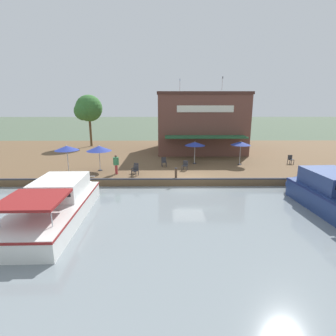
% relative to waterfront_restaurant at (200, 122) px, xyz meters
% --- Properties ---
extents(ground_plane, '(220.00, 220.00, 0.00)m').
position_rel_waterfront_restaurant_xyz_m(ground_plane, '(13.16, -2.41, -4.09)').
color(ground_plane, '#4C5B47').
extents(quay_deck, '(22.00, 56.00, 0.60)m').
position_rel_waterfront_restaurant_xyz_m(quay_deck, '(2.16, -2.41, -3.79)').
color(quay_deck, brown).
rests_on(quay_deck, ground).
extents(quay_edge_fender, '(0.20, 50.40, 0.10)m').
position_rel_waterfront_restaurant_xyz_m(quay_edge_fender, '(13.06, -2.41, -3.44)').
color(quay_edge_fender, '#2D2D33').
rests_on(quay_edge_fender, quay_deck).
extents(waterfront_restaurant, '(10.08, 10.28, 8.84)m').
position_rel_waterfront_restaurant_xyz_m(waterfront_restaurant, '(0.00, 0.00, 0.00)').
color(waterfront_restaurant, brown).
rests_on(waterfront_restaurant, quay_deck).
extents(patio_umbrella_far_corner, '(1.97, 1.97, 2.18)m').
position_rel_waterfront_restaurant_xyz_m(patio_umbrella_far_corner, '(7.52, -1.40, -1.54)').
color(patio_umbrella_far_corner, '#B7B7B7').
rests_on(patio_umbrella_far_corner, quay_deck).
extents(patio_umbrella_by_entrance, '(2.13, 2.13, 2.24)m').
position_rel_waterfront_restaurant_xyz_m(patio_umbrella_by_entrance, '(10.21, -9.96, -1.52)').
color(patio_umbrella_by_entrance, '#B7B7B7').
rests_on(patio_umbrella_by_entrance, quay_deck).
extents(patio_umbrella_mid_patio_right, '(1.93, 1.93, 2.44)m').
position_rel_waterfront_restaurant_xyz_m(patio_umbrella_mid_patio_right, '(11.47, -12.25, -1.28)').
color(patio_umbrella_mid_patio_right, '#B7B7B7').
rests_on(patio_umbrella_mid_patio_right, quay_deck).
extents(patio_umbrella_mid_patio_left, '(1.88, 1.88, 2.29)m').
position_rel_waterfront_restaurant_xyz_m(patio_umbrella_mid_patio_left, '(8.04, 2.89, -1.42)').
color(patio_umbrella_mid_patio_left, '#B7B7B7').
rests_on(patio_umbrella_mid_patio_left, quay_deck).
extents(cafe_chair_under_first_umbrella, '(0.48, 0.48, 0.85)m').
position_rel_waterfront_restaurant_xyz_m(cafe_chair_under_first_umbrella, '(7.67, 7.96, -3.01)').
color(cafe_chair_under_first_umbrella, '#2D2D33').
rests_on(cafe_chair_under_first_umbrella, quay_deck).
extents(cafe_chair_beside_entrance, '(0.59, 0.59, 0.85)m').
position_rel_waterfront_restaurant_xyz_m(cafe_chair_beside_entrance, '(11.07, -6.77, -3.01)').
color(cafe_chair_beside_entrance, '#2D2D33').
rests_on(cafe_chair_beside_entrance, quay_deck).
extents(cafe_chair_back_row_seat, '(0.51, 0.51, 0.85)m').
position_rel_waterfront_restaurant_xyz_m(cafe_chair_back_row_seat, '(8.68, -4.38, -3.01)').
color(cafe_chair_back_row_seat, '#2D2D33').
rests_on(cafe_chair_back_row_seat, quay_deck).
extents(cafe_chair_mid_patio, '(0.57, 0.57, 0.85)m').
position_rel_waterfront_restaurant_xyz_m(cafe_chair_mid_patio, '(11.89, -6.69, -3.01)').
color(cafe_chair_mid_patio, '#2D2D33').
rests_on(cafe_chair_mid_patio, quay_deck).
extents(cafe_chair_facing_river, '(0.58, 0.58, 0.85)m').
position_rel_waterfront_restaurant_xyz_m(cafe_chair_facing_river, '(10.15, -2.51, -3.01)').
color(cafe_chair_facing_river, '#2D2D33').
rests_on(cafe_chair_facing_river, quay_deck).
extents(person_at_quay_edge, '(0.46, 0.46, 1.63)m').
position_rel_waterfront_restaurant_xyz_m(person_at_quay_edge, '(11.36, -8.33, -2.47)').
color(person_at_quay_edge, '#B23338').
rests_on(person_at_quay_edge, quay_deck).
extents(motorboat_nearest_quay, '(9.60, 3.44, 2.03)m').
position_rel_waterfront_restaurant_xyz_m(motorboat_nearest_quay, '(18.29, -10.38, -3.27)').
color(motorboat_nearest_quay, white).
rests_on(motorboat_nearest_quay, river_water).
extents(motorboat_distant_upstream, '(8.86, 3.58, 2.31)m').
position_rel_waterfront_restaurant_xyz_m(motorboat_distant_upstream, '(17.72, 5.98, -3.15)').
color(motorboat_distant_upstream, navy).
rests_on(motorboat_distant_upstream, river_water).
extents(mooring_post, '(0.22, 0.22, 0.87)m').
position_rel_waterfront_restaurant_xyz_m(mooring_post, '(12.81, -3.42, -3.05)').
color(mooring_post, '#473323').
rests_on(mooring_post, quay_deck).
extents(tree_downstream_bank, '(4.06, 3.87, 6.16)m').
position_rel_waterfront_restaurant_xyz_m(tree_downstream_bank, '(-6.12, 4.64, 0.62)').
color(tree_downstream_bank, brown).
rests_on(tree_downstream_bank, quay_deck).
extents(tree_behind_restaurant, '(3.69, 3.51, 6.87)m').
position_rel_waterfront_restaurant_xyz_m(tree_behind_restaurant, '(-3.25, -14.62, 1.52)').
color(tree_behind_restaurant, brown).
rests_on(tree_behind_restaurant, quay_deck).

